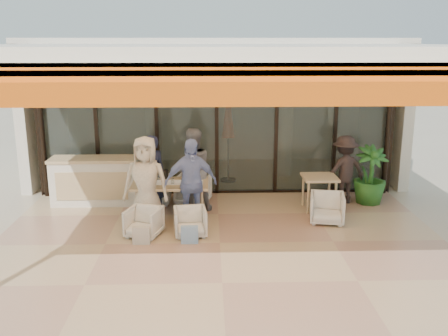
% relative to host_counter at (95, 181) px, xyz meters
% --- Properties ---
extents(ground, '(70.00, 70.00, 0.00)m').
position_rel_host_counter_xyz_m(ground, '(2.65, -2.30, -0.53)').
color(ground, '#C6B293').
rests_on(ground, ground).
extents(terrace_floor, '(8.00, 6.00, 0.01)m').
position_rel_host_counter_xyz_m(terrace_floor, '(2.65, -2.30, -0.53)').
color(terrace_floor, tan).
rests_on(terrace_floor, ground).
extents(terrace_structure, '(8.00, 6.00, 3.40)m').
position_rel_host_counter_xyz_m(terrace_structure, '(2.65, -2.56, 2.72)').
color(terrace_structure, silver).
rests_on(terrace_structure, ground).
extents(glass_storefront, '(8.08, 0.10, 3.20)m').
position_rel_host_counter_xyz_m(glass_storefront, '(2.65, 0.70, 1.07)').
color(glass_storefront, '#9EADA3').
rests_on(glass_storefront, ground).
extents(interior_block, '(9.05, 3.62, 3.52)m').
position_rel_host_counter_xyz_m(interior_block, '(2.66, 3.02, 1.70)').
color(interior_block, silver).
rests_on(interior_block, ground).
extents(host_counter, '(1.85, 0.65, 1.04)m').
position_rel_host_counter_xyz_m(host_counter, '(0.00, 0.00, 0.00)').
color(host_counter, silver).
rests_on(host_counter, ground).
extents(dining_table, '(1.50, 0.90, 0.93)m').
position_rel_host_counter_xyz_m(dining_table, '(1.70, -0.94, 0.16)').
color(dining_table, '#DAB485').
rests_on(dining_table, ground).
extents(chair_far_left, '(0.67, 0.63, 0.69)m').
position_rel_host_counter_xyz_m(chair_far_left, '(1.28, 0.01, -0.19)').
color(chair_far_left, white).
rests_on(chair_far_left, ground).
extents(chair_far_right, '(0.82, 0.79, 0.71)m').
position_rel_host_counter_xyz_m(chair_far_right, '(2.12, 0.01, -0.18)').
color(chair_far_right, white).
rests_on(chair_far_right, ground).
extents(chair_near_left, '(0.71, 0.69, 0.60)m').
position_rel_host_counter_xyz_m(chair_near_left, '(1.28, -1.89, -0.23)').
color(chair_near_left, white).
rests_on(chair_near_left, ground).
extents(chair_near_right, '(0.62, 0.59, 0.58)m').
position_rel_host_counter_xyz_m(chair_near_right, '(2.12, -1.89, -0.24)').
color(chair_near_right, white).
rests_on(chair_near_right, ground).
extents(diner_navy, '(0.69, 0.57, 1.62)m').
position_rel_host_counter_xyz_m(diner_navy, '(1.28, -0.49, 0.28)').
color(diner_navy, '#191C37').
rests_on(diner_navy, ground).
extents(diner_grey, '(1.00, 0.88, 1.75)m').
position_rel_host_counter_xyz_m(diner_grey, '(2.12, -0.49, 0.34)').
color(diner_grey, '#5D5D62').
rests_on(diner_grey, ground).
extents(diner_cream, '(0.92, 0.66, 1.76)m').
position_rel_host_counter_xyz_m(diner_cream, '(1.28, -1.39, 0.35)').
color(diner_cream, beige).
rests_on(diner_cream, ground).
extents(diner_periwinkle, '(1.08, 0.65, 1.72)m').
position_rel_host_counter_xyz_m(diner_periwinkle, '(2.12, -1.39, 0.33)').
color(diner_periwinkle, '#778DC6').
rests_on(diner_periwinkle, ground).
extents(tote_bag_cream, '(0.30, 0.10, 0.34)m').
position_rel_host_counter_xyz_m(tote_bag_cream, '(1.28, -2.29, -0.36)').
color(tote_bag_cream, silver).
rests_on(tote_bag_cream, ground).
extents(tote_bag_blue, '(0.30, 0.10, 0.34)m').
position_rel_host_counter_xyz_m(tote_bag_blue, '(2.12, -2.29, -0.36)').
color(tote_bag_blue, '#99BFD8').
rests_on(tote_bag_blue, ground).
extents(side_table, '(0.70, 0.70, 0.74)m').
position_rel_host_counter_xyz_m(side_table, '(4.76, -0.55, 0.11)').
color(side_table, '#DAB485').
rests_on(side_table, ground).
extents(side_chair, '(0.74, 0.71, 0.66)m').
position_rel_host_counter_xyz_m(side_chair, '(4.76, -1.30, -0.20)').
color(side_chair, white).
rests_on(side_chair, ground).
extents(standing_woman, '(1.10, 0.82, 1.51)m').
position_rel_host_counter_xyz_m(standing_woman, '(5.40, -0.10, 0.22)').
color(standing_woman, black).
rests_on(standing_woman, ground).
extents(potted_palm, '(0.84, 0.84, 1.28)m').
position_rel_host_counter_xyz_m(potted_palm, '(5.95, -0.15, 0.11)').
color(potted_palm, '#1E5919').
rests_on(potted_palm, ground).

